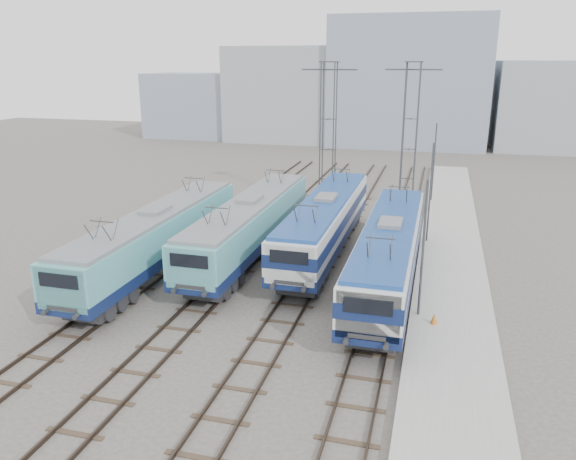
# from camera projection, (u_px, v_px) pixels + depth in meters

# --- Properties ---
(ground) EXTENTS (160.00, 160.00, 0.00)m
(ground) POSITION_uv_depth(u_px,v_px,m) (238.00, 317.00, 27.74)
(ground) COLOR #514C47
(platform) EXTENTS (4.00, 70.00, 0.30)m
(platform) POSITION_uv_depth(u_px,v_px,m) (451.00, 276.00, 32.53)
(platform) COLOR #9E9E99
(platform) RESTS_ON ground
(locomotive_far_left) EXTENTS (2.86, 18.04, 3.39)m
(locomotive_far_left) POSITION_uv_depth(u_px,v_px,m) (156.00, 236.00, 32.96)
(locomotive_far_left) COLOR #101D49
(locomotive_far_left) RESTS_ON ground
(locomotive_center_left) EXTENTS (2.88, 18.19, 3.42)m
(locomotive_center_left) POSITION_uv_depth(u_px,v_px,m) (249.00, 224.00, 35.37)
(locomotive_center_left) COLOR #101D49
(locomotive_center_left) RESTS_ON ground
(locomotive_center_right) EXTENTS (2.86, 18.11, 3.40)m
(locomotive_center_right) POSITION_uv_depth(u_px,v_px,m) (325.00, 220.00, 35.91)
(locomotive_center_right) COLOR #101D49
(locomotive_center_right) RESTS_ON ground
(locomotive_far_right) EXTENTS (2.85, 18.04, 3.39)m
(locomotive_far_right) POSITION_uv_depth(u_px,v_px,m) (389.00, 250.00, 30.42)
(locomotive_far_right) COLOR #101D49
(locomotive_far_right) RESTS_ON ground
(catenary_tower_west) EXTENTS (4.50, 1.20, 12.00)m
(catenary_tower_west) POSITION_uv_depth(u_px,v_px,m) (328.00, 130.00, 46.10)
(catenary_tower_west) COLOR #3F4247
(catenary_tower_west) RESTS_ON ground
(catenary_tower_east) EXTENTS (4.50, 1.20, 12.00)m
(catenary_tower_east) POSITION_uv_depth(u_px,v_px,m) (410.00, 129.00, 46.32)
(catenary_tower_east) COLOR #3F4247
(catenary_tower_east) RESTS_ON ground
(mast_front) EXTENTS (0.12, 0.12, 7.00)m
(mast_front) POSITION_uv_depth(u_px,v_px,m) (423.00, 252.00, 26.41)
(mast_front) COLOR #3F4247
(mast_front) RESTS_ON ground
(mast_mid) EXTENTS (0.12, 0.12, 7.00)m
(mast_mid) POSITION_uv_depth(u_px,v_px,m) (430.00, 195.00, 37.48)
(mast_mid) COLOR #3F4247
(mast_mid) RESTS_ON ground
(mast_rear) EXTENTS (0.12, 0.12, 7.00)m
(mast_rear) POSITION_uv_depth(u_px,v_px,m) (434.00, 164.00, 48.56)
(mast_rear) COLOR #3F4247
(mast_rear) RESTS_ON ground
(safety_cone) EXTENTS (0.35, 0.35, 0.51)m
(safety_cone) POSITION_uv_depth(u_px,v_px,m) (434.00, 319.00, 26.31)
(safety_cone) COLOR orange
(safety_cone) RESTS_ON platform
(building_west) EXTENTS (18.00, 12.00, 14.00)m
(building_west) POSITION_uv_depth(u_px,v_px,m) (290.00, 94.00, 86.42)
(building_west) COLOR #8D959E
(building_west) RESTS_ON ground
(building_center) EXTENTS (22.00, 14.00, 18.00)m
(building_center) POSITION_uv_depth(u_px,v_px,m) (409.00, 82.00, 81.33)
(building_center) COLOR gray
(building_center) RESTS_ON ground
(building_east) EXTENTS (16.00, 12.00, 12.00)m
(building_east) POSITION_uv_depth(u_px,v_px,m) (556.00, 106.00, 77.19)
(building_east) COLOR #8D959E
(building_east) RESTS_ON ground
(building_far_west) EXTENTS (14.00, 10.00, 10.00)m
(building_far_west) POSITION_uv_depth(u_px,v_px,m) (195.00, 105.00, 91.02)
(building_far_west) COLOR gray
(building_far_west) RESTS_ON ground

